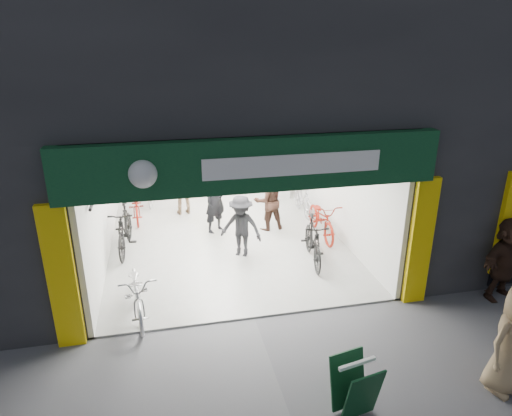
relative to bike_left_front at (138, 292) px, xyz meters
name	(u,v)px	position (x,y,z in m)	size (l,w,h in m)	color
ground	(255,319)	(2.13, -0.60, -0.50)	(60.00, 60.00, 0.00)	#56565B
building	(249,63)	(3.04, 4.39, 3.81)	(17.00, 10.27, 8.00)	#232326
bike_left_front	(138,292)	(0.00, 0.00, 0.00)	(0.67, 1.92, 1.01)	#BBBBC0
bike_left_midfront	(125,229)	(-0.37, 2.87, 0.09)	(0.56, 1.98, 1.19)	black
bike_left_midback	(137,205)	(-0.15, 4.90, -0.05)	(0.61, 1.74, 0.92)	maroon
bike_left_back	(153,189)	(0.33, 6.17, -0.04)	(0.44, 1.56, 0.94)	silver
bike_right_front	(313,241)	(3.93, 1.34, 0.05)	(0.52, 1.83, 1.10)	black
bike_right_mid	(322,219)	(4.63, 2.68, 0.00)	(0.67, 1.93, 1.01)	maroon
bike_right_back	(303,199)	(4.63, 4.31, -0.02)	(0.45, 1.60, 0.96)	#A7A6AB
customer_a	(215,199)	(1.95, 3.56, 0.45)	(0.70, 0.46, 1.92)	black
customer_b	(268,201)	(3.37, 3.40, 0.34)	(0.82, 0.64, 1.69)	#331F17
customer_c	(241,227)	(2.35, 1.98, 0.28)	(1.01, 0.58, 1.56)	black
customer_d	(183,187)	(1.21, 5.00, 0.37)	(1.02, 0.42, 1.74)	#937555
pedestrian_far	(506,259)	(7.17, -0.90, 0.36)	(1.60, 0.51, 1.72)	#342118
sandwich_board	(355,386)	(3.02, -3.13, -0.03)	(0.65, 0.67, 0.86)	#0E391D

